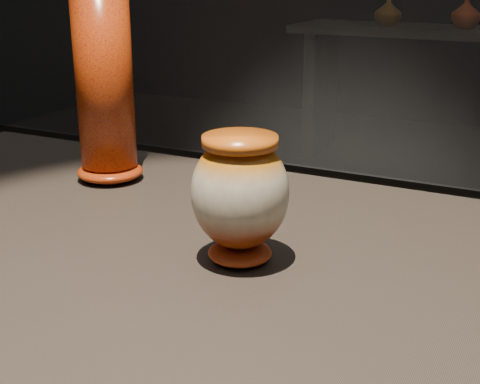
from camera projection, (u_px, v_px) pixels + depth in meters
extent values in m
cube|color=black|center=(352.00, 299.00, 0.86)|extent=(2.00, 0.80, 0.05)
ellipsoid|color=maroon|center=(240.00, 252.00, 0.91)|extent=(0.11, 0.11, 0.02)
ellipsoid|color=beige|center=(240.00, 193.00, 0.88)|extent=(0.16, 0.16, 0.15)
cylinder|color=orange|center=(240.00, 141.00, 0.86)|extent=(0.12, 0.12, 0.01)
ellipsoid|color=#CF4C0D|center=(110.00, 171.00, 1.25)|extent=(0.15, 0.15, 0.03)
cylinder|color=#CF4C0D|center=(104.00, 71.00, 1.19)|extent=(0.13, 0.13, 0.35)
cube|color=black|center=(450.00, 32.00, 4.23)|extent=(2.00, 0.60, 0.05)
cube|color=black|center=(321.00, 91.00, 4.74)|extent=(0.08, 0.50, 0.85)
imported|color=#925515|center=(388.00, 12.00, 4.31)|extent=(0.18, 0.18, 0.18)
imported|color=maroon|center=(466.00, 13.00, 4.17)|extent=(0.23, 0.23, 0.19)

